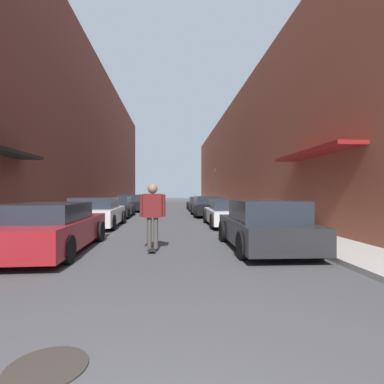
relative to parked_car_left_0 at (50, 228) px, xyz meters
The scene contains 16 objects.
ground 13.81m from the parked_car_left_0, 78.33° to the left, with size 111.40×111.40×0.00m, color #424244.
curb_strip_left 18.70m from the parked_car_left_0, 96.17° to the left, with size 1.80×50.64×0.12m.
curb_strip_right 20.08m from the parked_car_left_0, 67.78° to the left, with size 1.80×50.64×0.12m.
building_row_left 20.07m from the parked_car_left_0, 104.80° to the left, with size 4.90×50.64×12.81m.
building_row_right 21.72m from the parked_car_left_0, 60.54° to the left, with size 4.90×50.64×9.45m.
parked_car_left_0 is the anchor object (origin of this frame).
parked_car_left_1 5.46m from the parked_car_left_0, 91.59° to the left, with size 2.09×4.32×1.31m.
parked_car_left_2 10.63m from the parked_car_left_0, 90.82° to the left, with size 1.85×4.07×1.26m.
parked_car_left_3 16.14m from the parked_car_left_0, 90.14° to the left, with size 1.99×4.31×1.34m.
parked_car_right_0 5.66m from the parked_car_left_0, ahead, with size 1.99×4.07×1.32m.
parked_car_right_1 7.89m from the parked_car_left_0, 43.78° to the left, with size 1.86×4.07×1.21m.
parked_car_right_2 12.33m from the parked_car_left_0, 63.36° to the left, with size 2.07×4.44×1.28m.
parked_car_right_3 18.03m from the parked_car_left_0, 72.02° to the left, with size 2.02×4.71×1.15m.
skateboarder 2.69m from the parked_car_left_0, ahead, with size 0.67×0.78×1.76m.
manhole_cover 5.70m from the parked_car_left_0, 69.04° to the right, with size 0.70×0.70×0.02m.
traffic_light 22.37m from the parked_car_left_0, 70.53° to the left, with size 0.16×0.22×3.70m.
Camera 1 is at (0.32, -1.26, 1.55)m, focal length 28.00 mm.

